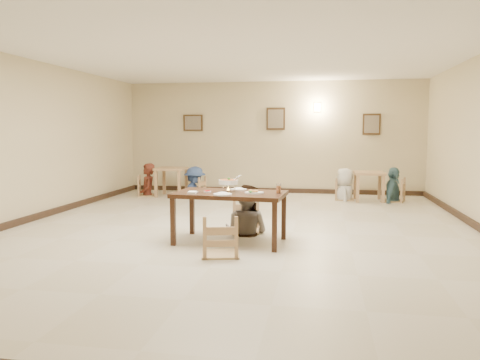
% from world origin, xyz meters
% --- Properties ---
extents(floor, '(10.00, 10.00, 0.00)m').
position_xyz_m(floor, '(0.00, 0.00, 0.00)').
color(floor, beige).
rests_on(floor, ground).
extents(ceiling, '(10.00, 10.00, 0.00)m').
position_xyz_m(ceiling, '(0.00, 0.00, 3.00)').
color(ceiling, white).
rests_on(ceiling, wall_back).
extents(wall_back, '(10.00, 0.00, 10.00)m').
position_xyz_m(wall_back, '(0.00, 5.00, 1.50)').
color(wall_back, beige).
rests_on(wall_back, floor).
extents(wall_front, '(10.00, 0.00, 10.00)m').
position_xyz_m(wall_front, '(0.00, -5.00, 1.50)').
color(wall_front, beige).
rests_on(wall_front, floor).
extents(wall_left, '(0.00, 10.00, 10.00)m').
position_xyz_m(wall_left, '(-4.00, 0.00, 1.50)').
color(wall_left, beige).
rests_on(wall_left, floor).
extents(baseboard_back, '(8.00, 0.06, 0.12)m').
position_xyz_m(baseboard_back, '(0.00, 4.97, 0.06)').
color(baseboard_back, '#2F1F16').
rests_on(baseboard_back, floor).
extents(baseboard_left, '(0.06, 10.00, 0.12)m').
position_xyz_m(baseboard_left, '(-3.97, 0.00, 0.06)').
color(baseboard_left, '#2F1F16').
rests_on(baseboard_left, floor).
extents(picture_a, '(0.55, 0.04, 0.45)m').
position_xyz_m(picture_a, '(-2.20, 4.96, 1.90)').
color(picture_a, '#3A2614').
rests_on(picture_a, wall_back).
extents(picture_b, '(0.50, 0.04, 0.60)m').
position_xyz_m(picture_b, '(0.10, 4.96, 2.00)').
color(picture_b, '#3A2614').
rests_on(picture_b, wall_back).
extents(picture_c, '(0.45, 0.04, 0.55)m').
position_xyz_m(picture_c, '(2.60, 4.96, 1.85)').
color(picture_c, '#3A2614').
rests_on(picture_c, wall_back).
extents(wall_sconce, '(0.16, 0.05, 0.22)m').
position_xyz_m(wall_sconce, '(1.20, 4.96, 2.30)').
color(wall_sconce, '#FFD88C').
rests_on(wall_sconce, wall_back).
extents(main_table, '(1.70, 1.04, 0.76)m').
position_xyz_m(main_table, '(-0.01, -0.87, 0.68)').
color(main_table, '#3A2012').
rests_on(main_table, floor).
extents(chair_far, '(0.49, 0.49, 1.04)m').
position_xyz_m(chair_far, '(0.10, -0.11, 0.52)').
color(chair_far, tan).
rests_on(chair_far, floor).
extents(chair_near, '(0.50, 0.50, 1.06)m').
position_xyz_m(chair_near, '(0.01, -1.61, 0.53)').
color(chair_near, tan).
rests_on(chair_near, floor).
extents(main_diner, '(0.92, 0.80, 1.61)m').
position_xyz_m(main_diner, '(0.14, -0.23, 0.81)').
color(main_diner, gray).
rests_on(main_diner, floor).
extents(curry_warmer, '(0.32, 0.29, 0.26)m').
position_xyz_m(curry_warmer, '(-0.03, -0.88, 0.92)').
color(curry_warmer, silver).
rests_on(curry_warmer, main_table).
extents(rice_plate_far, '(0.26, 0.26, 0.06)m').
position_xyz_m(rice_plate_far, '(0.08, -0.60, 0.78)').
color(rice_plate_far, white).
rests_on(rice_plate_far, main_table).
extents(rice_plate_near, '(0.27, 0.27, 0.06)m').
position_xyz_m(rice_plate_near, '(-0.05, -1.19, 0.78)').
color(rice_plate_near, white).
rests_on(rice_plate_near, main_table).
extents(fried_plate, '(0.28, 0.28, 0.06)m').
position_xyz_m(fried_plate, '(0.37, -0.97, 0.78)').
color(fried_plate, white).
rests_on(fried_plate, main_table).
extents(chili_dish, '(0.11, 0.11, 0.02)m').
position_xyz_m(chili_dish, '(-0.34, -0.93, 0.77)').
color(chili_dish, white).
rests_on(chili_dish, main_table).
extents(napkin_cutlery, '(0.15, 0.24, 0.03)m').
position_xyz_m(napkin_cutlery, '(-0.52, -1.09, 0.78)').
color(napkin_cutlery, white).
rests_on(napkin_cutlery, main_table).
extents(drink_glass, '(0.07, 0.07, 0.14)m').
position_xyz_m(drink_glass, '(0.72, -0.84, 0.83)').
color(drink_glass, white).
rests_on(drink_glass, main_table).
extents(bg_table_left, '(0.74, 0.74, 0.74)m').
position_xyz_m(bg_table_left, '(-2.47, 3.83, 0.60)').
color(bg_table_left, tan).
rests_on(bg_table_left, floor).
extents(bg_table_right, '(0.73, 0.73, 0.70)m').
position_xyz_m(bg_table_right, '(2.47, 3.84, 0.57)').
color(bg_table_right, tan).
rests_on(bg_table_right, floor).
extents(bg_chair_ll, '(0.47, 0.47, 1.01)m').
position_xyz_m(bg_chair_ll, '(-3.10, 3.76, 0.50)').
color(bg_chair_ll, tan).
rests_on(bg_chair_ll, floor).
extents(bg_chair_lr, '(0.45, 0.45, 0.97)m').
position_xyz_m(bg_chair_lr, '(-1.85, 3.83, 0.48)').
color(bg_chair_lr, tan).
rests_on(bg_chair_lr, floor).
extents(bg_chair_rl, '(0.45, 0.45, 0.95)m').
position_xyz_m(bg_chair_rl, '(1.91, 3.91, 0.47)').
color(bg_chair_rl, tan).
rests_on(bg_chair_rl, floor).
extents(bg_chair_rr, '(0.50, 0.50, 1.06)m').
position_xyz_m(bg_chair_rr, '(3.03, 3.83, 0.53)').
color(bg_chair_rr, tan).
rests_on(bg_chair_rr, floor).
extents(bg_diner_a, '(0.61, 0.73, 1.69)m').
position_xyz_m(bg_diner_a, '(-3.10, 3.76, 0.85)').
color(bg_diner_a, '#59251A').
rests_on(bg_diner_a, floor).
extents(bg_diner_b, '(0.67, 1.05, 1.55)m').
position_xyz_m(bg_diner_b, '(-1.85, 3.83, 0.77)').
color(bg_diner_b, '#314E88').
rests_on(bg_diner_b, floor).
extents(bg_diner_c, '(0.49, 0.76, 1.55)m').
position_xyz_m(bg_diner_c, '(1.91, 3.91, 0.77)').
color(bg_diner_c, silver).
rests_on(bg_diner_c, floor).
extents(bg_diner_d, '(0.69, 1.04, 1.64)m').
position_xyz_m(bg_diner_d, '(3.03, 3.83, 0.82)').
color(bg_diner_d, slate).
rests_on(bg_diner_d, floor).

